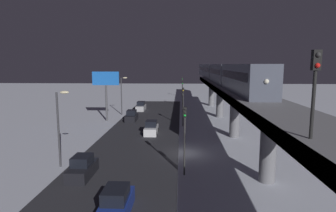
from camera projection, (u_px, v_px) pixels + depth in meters
ground_plane at (182, 153)px, 33.09m from camera, size 240.00×240.00×0.00m
avenue_asphalt at (131, 152)px, 33.36m from camera, size 11.00×93.10×0.01m
elevated_railway at (248, 103)px, 31.91m from camera, size 5.00×93.10×6.82m
subway_train at (216, 72)px, 61.78m from camera, size 2.94×74.07×3.40m
rail_signal at (315, 79)px, 12.65m from camera, size 0.36×0.41×4.00m
sedan_white at (151, 129)px, 42.18m from camera, size 1.91×4.21×1.97m
sedan_black at (132, 116)px, 51.89m from camera, size 1.80×4.30×1.97m
sedan_silver at (141, 107)px, 63.90m from camera, size 1.80×4.66×1.97m
sedan_black_2 at (82, 168)px, 26.07m from camera, size 1.80×4.29×1.97m
sedan_blue at (116, 205)px, 19.31m from camera, size 1.80×4.77×1.97m
traffic_light_near at (185, 131)px, 25.92m from camera, size 0.32×0.44×6.40m
traffic_light_mid at (183, 101)px, 47.03m from camera, size 0.32×0.44×6.40m
traffic_light_far at (183, 90)px, 68.15m from camera, size 0.32×0.44×6.40m
traffic_light_distant at (182, 84)px, 89.26m from camera, size 0.32×0.44×6.40m
commercial_billboard at (106, 83)px, 51.00m from camera, size 4.80×0.36×8.90m
street_lamp_near at (60, 120)px, 27.99m from camera, size 1.35×0.44×7.65m
street_lamp_far at (122, 91)px, 57.65m from camera, size 1.35×0.44×7.65m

